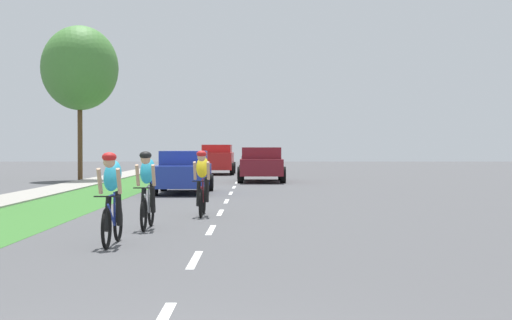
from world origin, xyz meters
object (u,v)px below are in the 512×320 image
at_px(cyclist_lead, 111,198).
at_px(pickup_maroon, 260,164).
at_px(street_tree_far, 78,68).
at_px(cyclist_trailing, 146,189).
at_px(sedan_blue, 182,172).
at_px(cyclist_distant, 201,182).
at_px(suv_red, 216,159).

relative_size(cyclist_lead, pickup_maroon, 0.34).
bearing_deg(street_tree_far, cyclist_lead, -75.76).
height_order(cyclist_trailing, street_tree_far, street_tree_far).
distance_m(cyclist_trailing, sedan_blue, 11.95).
height_order(cyclist_distant, pickup_maroon, pickup_maroon).
bearing_deg(sedan_blue, cyclist_trailing, -88.08).
height_order(cyclist_lead, cyclist_distant, same).
xyz_separation_m(cyclist_trailing, cyclist_distant, (0.91, 2.92, 0.00)).
height_order(cyclist_lead, suv_red, suv_red).
relative_size(cyclist_trailing, pickup_maroon, 0.34).
bearing_deg(cyclist_distant, pickup_maroon, 85.04).
bearing_deg(suv_red, cyclist_distant, -87.81).
relative_size(cyclist_trailing, suv_red, 0.37).
bearing_deg(cyclist_trailing, suv_red, 90.29).
height_order(sedan_blue, suv_red, suv_red).
xyz_separation_m(cyclist_lead, pickup_maroon, (2.69, 23.40, 0.02)).
bearing_deg(cyclist_trailing, pickup_maroon, 83.26).
xyz_separation_m(suv_red, street_tree_far, (-6.36, -8.44, 4.61)).
height_order(cyclist_trailing, suv_red, suv_red).
height_order(sedan_blue, street_tree_far, street_tree_far).
relative_size(cyclist_distant, sedan_blue, 0.40).
bearing_deg(sedan_blue, cyclist_distant, -81.73).
bearing_deg(sedan_blue, pickup_maroon, 72.15).
distance_m(cyclist_distant, suv_red, 27.77).
xyz_separation_m(cyclist_distant, street_tree_far, (-7.43, 19.31, 4.74)).
xyz_separation_m(cyclist_distant, suv_red, (-1.06, 27.75, 0.14)).
bearing_deg(sedan_blue, cyclist_lead, -89.32).
bearing_deg(cyclist_lead, street_tree_far, 104.24).
bearing_deg(suv_red, sedan_blue, -90.76).
distance_m(cyclist_distant, street_tree_far, 21.23).
distance_m(cyclist_distant, sedan_blue, 9.12).
distance_m(cyclist_lead, cyclist_distant, 5.60).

